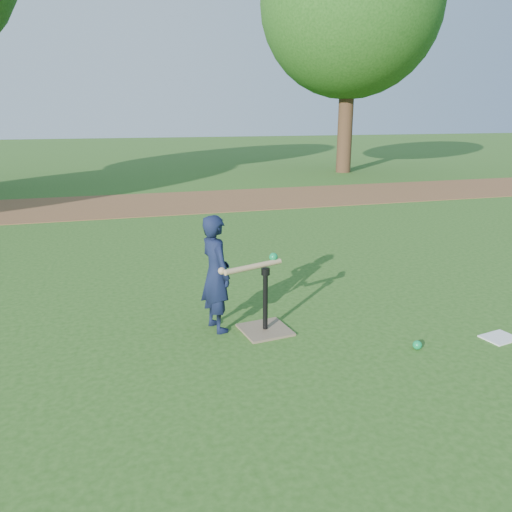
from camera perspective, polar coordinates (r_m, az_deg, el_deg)
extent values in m
plane|color=#285116|center=(4.55, 3.14, -9.64)|extent=(80.00, 80.00, 0.00)
cube|color=brown|center=(11.61, -9.52, 6.05)|extent=(24.00, 3.00, 0.01)
imported|color=black|center=(4.60, -4.61, -2.01)|extent=(0.35, 0.45, 1.10)
sphere|color=#0B8342|center=(4.59, 17.95, -9.65)|extent=(0.08, 0.08, 0.08)
cube|color=silver|center=(5.09, 26.06, -8.38)|extent=(0.34, 0.28, 0.01)
cube|color=#77624B|center=(4.73, 1.06, -8.43)|extent=(0.48, 0.48, 0.02)
cylinder|color=black|center=(4.62, 1.07, -5.16)|extent=(0.05, 0.05, 0.55)
cylinder|color=black|center=(4.52, 1.09, -1.79)|extent=(0.08, 0.08, 0.06)
cylinder|color=tan|center=(4.45, -0.30, -1.23)|extent=(0.58, 0.24, 0.05)
sphere|color=tan|center=(4.34, -3.95, -1.71)|extent=(0.06, 0.06, 0.06)
sphere|color=#0B8342|center=(4.60, 2.00, -0.12)|extent=(0.08, 0.08, 0.08)
cylinder|color=#382316|center=(17.72, 10.18, 14.92)|extent=(0.50, 0.50, 3.42)
sphere|color=#285B19|center=(18.03, 10.80, 26.41)|extent=(5.80, 5.80, 5.80)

